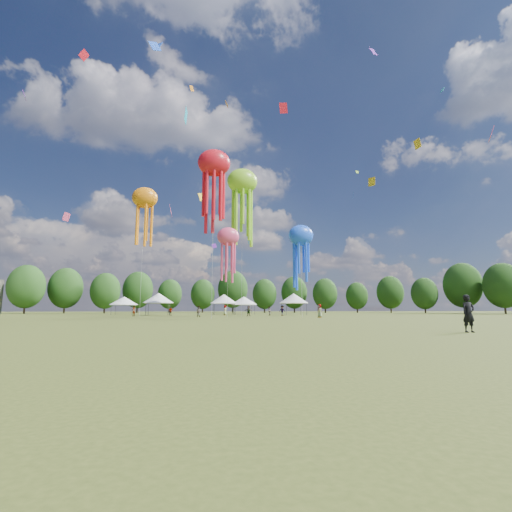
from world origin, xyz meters
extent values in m
plane|color=#384416|center=(0.00, 0.00, 0.00)|extent=(300.00, 300.00, 0.00)
imported|color=black|center=(6.98, -0.83, 0.96)|extent=(0.73, 0.50, 1.92)
imported|color=gray|center=(-6.40, 35.74, 0.80)|extent=(0.98, 0.93, 1.60)
imported|color=gray|center=(-1.29, 52.06, 0.93)|extent=(0.82, 1.04, 1.86)
imported|color=gray|center=(6.21, 47.29, 0.80)|extent=(0.81, 0.92, 1.60)
imported|color=gray|center=(8.33, 45.87, 0.89)|extent=(1.24, 0.84, 1.77)
imported|color=gray|center=(-11.26, 50.48, 0.77)|extent=(0.97, 0.77, 1.54)
imported|color=gray|center=(1.85, 42.67, 0.86)|extent=(1.54, 1.43, 1.72)
imported|color=gray|center=(-16.89, 45.63, 0.85)|extent=(0.68, 0.74, 1.69)
imported|color=gray|center=(10.09, 31.09, 0.91)|extent=(0.99, 1.06, 1.83)
cylinder|color=#47474C|center=(-22.87, 56.92, 0.94)|extent=(0.08, 0.08, 1.88)
cylinder|color=#47474C|center=(-22.87, 60.79, 0.94)|extent=(0.08, 0.08, 1.88)
cylinder|color=#47474C|center=(-18.99, 56.92, 0.94)|extent=(0.08, 0.08, 1.88)
cylinder|color=#47474C|center=(-18.99, 60.79, 0.94)|extent=(0.08, 0.08, 1.88)
cube|color=white|center=(-20.93, 58.85, 1.93)|extent=(4.27, 4.27, 0.10)
cone|color=white|center=(-20.93, 58.85, 2.79)|extent=(5.56, 5.56, 1.62)
cylinder|color=#47474C|center=(-15.66, 50.85, 1.09)|extent=(0.08, 0.08, 2.17)
cylinder|color=#47474C|center=(-15.66, 54.79, 1.09)|extent=(0.08, 0.08, 2.17)
cylinder|color=#47474C|center=(-11.72, 50.85, 1.09)|extent=(0.08, 0.08, 2.17)
cylinder|color=#47474C|center=(-11.72, 54.79, 1.09)|extent=(0.08, 0.08, 2.17)
cube|color=white|center=(-13.69, 52.82, 2.22)|extent=(4.34, 4.34, 0.10)
cone|color=white|center=(-13.69, 52.82, 3.20)|extent=(5.64, 5.64, 1.86)
cylinder|color=#47474C|center=(-3.07, 56.48, 1.09)|extent=(0.08, 0.08, 2.19)
cylinder|color=#47474C|center=(-3.07, 60.49, 1.09)|extent=(0.08, 0.08, 2.19)
cylinder|color=#47474C|center=(0.93, 56.48, 1.09)|extent=(0.08, 0.08, 2.19)
cylinder|color=#47474C|center=(0.93, 60.49, 1.09)|extent=(0.08, 0.08, 2.19)
cube|color=white|center=(-1.07, 58.48, 2.24)|extent=(4.40, 4.40, 0.10)
cone|color=white|center=(-1.07, 58.48, 3.23)|extent=(5.72, 5.72, 1.88)
cylinder|color=#47474C|center=(1.19, 56.88, 0.98)|extent=(0.08, 0.08, 1.96)
cylinder|color=#47474C|center=(1.19, 60.84, 0.98)|extent=(0.08, 0.08, 1.96)
cylinder|color=#47474C|center=(5.15, 56.88, 0.98)|extent=(0.08, 0.08, 1.96)
cylinder|color=#47474C|center=(5.15, 60.84, 0.98)|extent=(0.08, 0.08, 1.96)
cube|color=white|center=(3.17, 58.86, 2.01)|extent=(4.36, 4.36, 0.10)
cone|color=white|center=(3.17, 58.86, 2.90)|extent=(5.67, 5.67, 1.68)
cylinder|color=#47474C|center=(9.89, 49.07, 1.09)|extent=(0.08, 0.08, 2.18)
cylinder|color=#47474C|center=(9.89, 52.97, 1.09)|extent=(0.08, 0.08, 2.18)
cylinder|color=#47474C|center=(13.79, 49.07, 1.09)|extent=(0.08, 0.08, 2.18)
cylinder|color=#47474C|center=(13.79, 52.97, 1.09)|extent=(0.08, 0.08, 2.18)
cube|color=white|center=(11.84, 51.02, 2.23)|extent=(4.30, 4.30, 0.10)
cone|color=white|center=(11.84, 51.02, 3.22)|extent=(5.59, 5.59, 1.87)
ellipsoid|color=red|center=(-4.92, 27.30, 19.78)|extent=(4.17, 2.92, 3.55)
cylinder|color=beige|center=(-4.92, 27.30, 9.89)|extent=(0.03, 0.03, 19.78)
ellipsoid|color=#8CDA23|center=(0.20, 38.89, 21.73)|extent=(4.92, 3.45, 4.19)
cylinder|color=beige|center=(0.20, 38.89, 10.86)|extent=(0.03, 0.03, 21.73)
ellipsoid|color=blue|center=(8.47, 34.03, 12.05)|extent=(3.74, 2.62, 3.18)
cylinder|color=beige|center=(8.47, 34.03, 6.02)|extent=(0.03, 0.03, 12.05)
ellipsoid|color=orange|center=(-16.01, 46.24, 20.38)|extent=(4.38, 3.07, 3.73)
cylinder|color=beige|center=(-16.01, 46.24, 10.19)|extent=(0.03, 0.03, 20.38)
ellipsoid|color=#E54373|center=(-2.31, 35.19, 11.76)|extent=(3.27, 2.29, 2.78)
cylinder|color=beige|center=(-2.31, 35.19, 5.88)|extent=(0.03, 0.03, 11.76)
cube|color=red|center=(-25.04, 38.11, 40.59)|extent=(1.31, 1.16, 1.80)
cube|color=orange|center=(-3.16, 30.36, 29.87)|extent=(0.53, 0.90, 0.97)
cube|color=yellow|center=(-6.10, 61.30, 25.65)|extent=(1.76, 1.08, 2.18)
cube|color=#8CDA23|center=(30.38, 60.25, 33.40)|extent=(0.85, 0.48, 0.92)
cube|color=blue|center=(-13.66, 37.92, 43.64)|extent=(1.28, 0.95, 1.33)
cube|color=#17A6C6|center=(2.79, 49.92, 14.05)|extent=(0.38, 1.14, 1.40)
cube|color=#E54373|center=(22.33, 12.71, 18.75)|extent=(1.09, 1.04, 1.55)
cube|color=purple|center=(20.63, 32.20, 42.43)|extent=(1.60, 0.95, 1.66)
cube|color=orange|center=(-8.56, 49.77, 44.10)|extent=(0.90, 0.84, 1.34)
cube|color=yellow|center=(27.06, 31.73, 26.92)|extent=(0.52, 1.29, 1.68)
cube|color=blue|center=(-12.76, 26.26, 34.54)|extent=(1.73, 0.84, 1.81)
cube|color=#17A6C6|center=(-9.05, 37.60, 31.59)|extent=(0.45, 1.91, 2.45)
cube|color=#E54373|center=(-12.72, 63.11, 22.70)|extent=(0.70, 2.65, 2.92)
cube|color=purple|center=(-28.59, 28.70, 27.62)|extent=(0.62, 0.86, 1.12)
cube|color=red|center=(8.09, 42.39, 37.30)|extent=(1.71, 0.47, 2.07)
cube|color=yellow|center=(29.41, 51.54, 27.85)|extent=(1.13, 1.33, 1.97)
cube|color=blue|center=(28.04, 57.82, 26.86)|extent=(0.53, 1.53, 1.79)
cube|color=#17A6C6|center=(25.88, 23.75, 30.91)|extent=(0.41, 0.57, 0.63)
cube|color=#E54373|center=(-33.89, 62.01, 20.21)|extent=(1.40, 1.17, 1.84)
cube|color=purple|center=(-3.36, 56.03, 13.89)|extent=(1.04, 0.69, 1.22)
cylinder|color=#38281C|center=(-47.17, 78.19, 1.68)|extent=(0.44, 0.44, 3.36)
ellipsoid|color=#1E3F15|center=(-47.17, 78.19, 6.51)|extent=(8.40, 8.40, 10.51)
cylinder|color=#38281C|center=(-40.68, 85.49, 1.71)|extent=(0.44, 0.44, 3.41)
ellipsoid|color=#1E3F15|center=(-40.68, 85.49, 6.61)|extent=(8.53, 8.53, 10.66)
cylinder|color=#38281C|center=(-30.60, 85.02, 1.53)|extent=(0.44, 0.44, 3.07)
ellipsoid|color=#1E3F15|center=(-30.60, 85.02, 5.94)|extent=(7.66, 7.66, 9.58)
cylinder|color=#38281C|center=(-23.51, 93.33, 1.72)|extent=(0.44, 0.44, 3.43)
ellipsoid|color=#1E3F15|center=(-23.51, 93.33, 6.65)|extent=(8.58, 8.58, 10.73)
cylinder|color=#38281C|center=(-14.76, 98.96, 1.47)|extent=(0.44, 0.44, 2.95)
ellipsoid|color=#1E3F15|center=(-14.76, 98.96, 5.71)|extent=(7.37, 7.37, 9.21)
cylinder|color=#38281C|center=(-4.70, 95.06, 1.45)|extent=(0.44, 0.44, 2.89)
ellipsoid|color=#1E3F15|center=(-4.70, 95.06, 5.61)|extent=(7.23, 7.23, 9.04)
cylinder|color=#38281C|center=(4.91, 99.49, 1.92)|extent=(0.44, 0.44, 3.84)
ellipsoid|color=#1E3F15|center=(4.91, 99.49, 7.44)|extent=(9.60, 9.60, 11.99)
cylinder|color=#38281C|center=(13.19, 88.44, 1.42)|extent=(0.44, 0.44, 2.84)
ellipsoid|color=#1E3F15|center=(13.19, 88.44, 5.51)|extent=(7.11, 7.11, 8.89)
cylinder|color=#38281C|center=(22.93, 91.04, 1.58)|extent=(0.44, 0.44, 3.16)
ellipsoid|color=#1E3F15|center=(22.93, 91.04, 6.13)|extent=(7.91, 7.91, 9.88)
cylinder|color=#38281C|center=(30.69, 85.29, 1.44)|extent=(0.44, 0.44, 2.88)
ellipsoid|color=#1E3F15|center=(30.69, 85.29, 5.59)|extent=(7.21, 7.21, 9.01)
cylinder|color=#38281C|center=(41.52, 87.24, 1.31)|extent=(0.44, 0.44, 2.63)
ellipsoid|color=#1E3F15|center=(41.52, 87.24, 5.09)|extent=(6.57, 6.57, 8.22)
cylinder|color=#38281C|center=(50.52, 83.73, 1.56)|extent=(0.44, 0.44, 3.13)
ellipsoid|color=#1E3F15|center=(50.52, 83.73, 6.06)|extent=(7.81, 7.81, 9.77)
cylinder|color=#38281C|center=(53.64, 71.81, 1.36)|extent=(0.44, 0.44, 2.72)
ellipsoid|color=#1E3F15|center=(53.64, 71.81, 5.27)|extent=(6.80, 6.80, 8.50)
cylinder|color=#38281C|center=(62.96, 68.92, 1.90)|extent=(0.44, 0.44, 3.81)
ellipsoid|color=#1E3F15|center=(62.96, 68.92, 7.38)|extent=(9.52, 9.52, 11.90)
cylinder|color=#38281C|center=(66.57, 59.80, 1.76)|extent=(0.44, 0.44, 3.51)
ellipsoid|color=#1E3F15|center=(66.57, 59.80, 6.80)|extent=(8.78, 8.78, 10.97)
camera|label=1|loc=(-6.89, -17.79, 1.20)|focal=25.66mm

